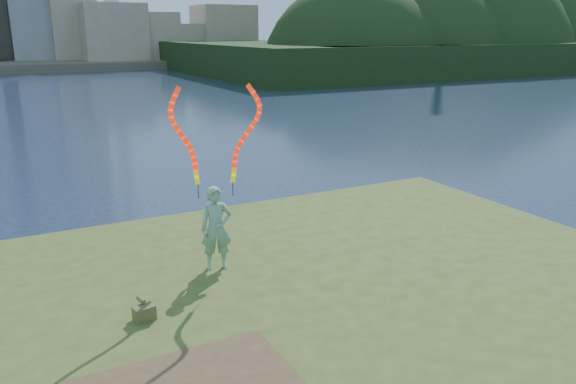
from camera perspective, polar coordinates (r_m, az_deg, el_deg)
ground at (r=11.69m, az=-3.91°, el=-12.91°), size 320.00×320.00×0.00m
grassy_knoll at (r=9.76m, az=1.81°, el=-16.98°), size 20.00×18.00×0.80m
far_shore at (r=104.58m, az=-26.16°, el=11.76°), size 320.00×40.00×1.20m
wooded_hill at (r=94.28m, az=15.03°, el=12.25°), size 78.00×50.00×63.00m
woman_with_ribbons at (r=11.69m, az=-7.37°, el=-1.30°), size 2.04×0.71×4.15m
canvas_bag at (r=10.30m, az=-14.42°, el=-11.73°), size 0.39×0.44×0.34m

